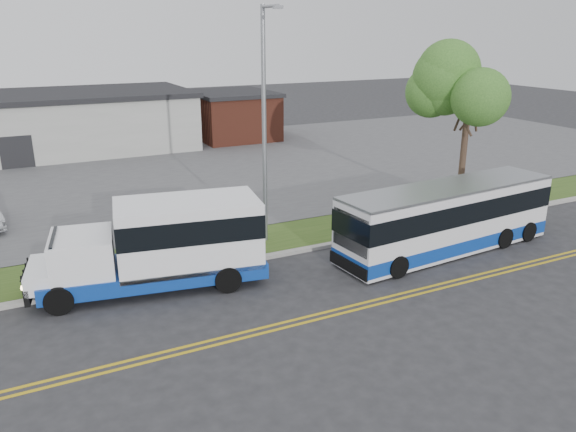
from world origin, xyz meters
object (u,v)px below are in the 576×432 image
transit_bus (447,218)px  tree_east (470,84)px  streetlight_near (265,120)px  shuttle_bus (166,242)px

transit_bus → tree_east: bearing=37.9°
tree_east → streetlight_near: 11.05m
tree_east → streetlight_near: (-11.00, -0.27, -0.97)m
streetlight_near → transit_bus: 8.38m
shuttle_bus → transit_bus: bearing=0.1°
streetlight_near → shuttle_bus: streetlight_near is taller
streetlight_near → shuttle_bus: bearing=-155.1°
tree_east → transit_bus: bearing=-137.6°
tree_east → shuttle_bus: tree_east is taller
streetlight_near → shuttle_bus: size_ratio=1.14×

